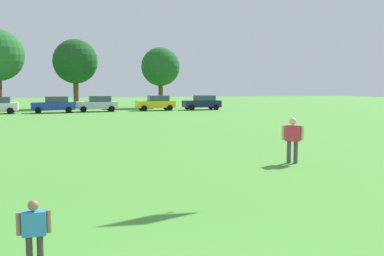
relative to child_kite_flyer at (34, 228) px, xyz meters
name	(u,v)px	position (x,y,z in m)	size (l,w,h in m)	color
ground_plane	(77,123)	(1.94, 26.76, -0.61)	(160.00, 160.00, 0.00)	#4C9338
child_kite_flyer	(34,228)	(0.00, 0.00, 0.00)	(0.49, 0.19, 1.03)	#3F3833
adult_bystander	(293,136)	(8.26, 6.81, 0.33)	(0.68, 0.51, 1.59)	#4C4C51
parked_car_blue_1	(54,104)	(0.40, 40.62, 0.24)	(4.30, 2.02, 1.68)	#1E38AD
parked_car_silver_2	(98,104)	(4.88, 41.54, 0.24)	(4.30, 2.02, 1.68)	silver
parked_car_yellow_3	(156,103)	(11.39, 41.83, 0.24)	(4.30, 2.02, 1.68)	yellow
parked_car_navy_4	(202,102)	(16.86, 41.68, 0.24)	(4.30, 2.02, 1.68)	#141E4C
tree_right	(75,62)	(3.07, 50.12, 5.17)	(5.49, 5.49, 8.56)	brown
tree_far_right	(160,67)	(13.60, 48.80, 4.60)	(4.96, 4.96, 7.73)	brown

